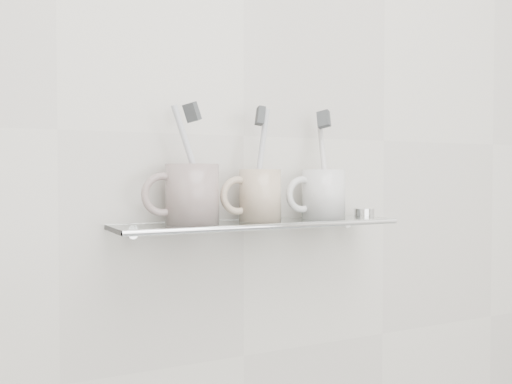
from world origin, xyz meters
TOP-DOWN VIEW (x-y plane):
  - wall_back at (0.00, 1.10)m, footprint 2.50×0.00m
  - shelf_glass at (0.00, 1.04)m, footprint 0.50×0.12m
  - shelf_rail at (0.00, 0.98)m, footprint 0.50×0.01m
  - bracket_left at (-0.21, 1.09)m, footprint 0.02×0.03m
  - bracket_right at (0.21, 1.09)m, footprint 0.02×0.03m
  - mug_left at (-0.12, 1.04)m, footprint 0.11×0.11m
  - mug_left_handle at (-0.17, 1.04)m, footprint 0.07×0.01m
  - toothbrush_left at (-0.12, 1.04)m, footprint 0.08×0.02m
  - bristles_left at (-0.12, 1.04)m, footprint 0.03×0.03m
  - mug_center at (0.00, 1.04)m, footprint 0.09×0.09m
  - mug_center_handle at (-0.04, 1.04)m, footprint 0.07×0.01m
  - toothbrush_center at (0.00, 1.04)m, footprint 0.05×0.03m
  - bristles_center at (0.00, 1.04)m, footprint 0.02×0.03m
  - mug_right at (0.13, 1.04)m, footprint 0.09×0.09m
  - mug_right_handle at (0.09, 1.04)m, footprint 0.07×0.01m
  - toothbrush_right at (0.13, 1.04)m, footprint 0.04×0.08m
  - bristles_right at (0.13, 1.04)m, footprint 0.03×0.03m
  - chrome_cap at (0.23, 1.04)m, footprint 0.04×0.04m

SIDE VIEW (x-z plane):
  - bracket_left at x=-0.21m, z-range 1.08..1.09m
  - bracket_right at x=0.21m, z-range 1.08..1.09m
  - shelf_glass at x=0.00m, z-range 1.09..1.10m
  - shelf_rail at x=0.00m, z-range 1.09..1.10m
  - chrome_cap at x=0.23m, z-range 1.10..1.12m
  - mug_right at x=0.13m, z-range 1.10..1.19m
  - mug_right_handle at x=0.09m, z-range 1.11..1.18m
  - mug_center at x=0.00m, z-range 1.10..1.19m
  - mug_center_handle at x=-0.04m, z-range 1.11..1.18m
  - mug_left at x=-0.12m, z-range 1.10..1.20m
  - mug_left_handle at x=-0.17m, z-range 1.11..1.18m
  - toothbrush_left at x=-0.12m, z-range 1.11..1.29m
  - toothbrush_center at x=0.00m, z-range 1.11..1.30m
  - toothbrush_right at x=0.13m, z-range 1.11..1.29m
  - wall_back at x=0.00m, z-range 0.00..2.50m
  - bristles_left at x=-0.12m, z-range 1.26..1.30m
  - bristles_center at x=0.00m, z-range 1.26..1.30m
  - bristles_right at x=0.13m, z-range 1.26..1.30m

